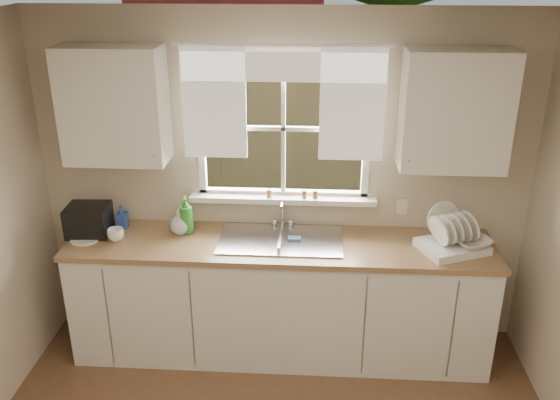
# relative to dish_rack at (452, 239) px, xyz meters

# --- Properties ---
(room_walls) EXTENTS (3.62, 4.02, 2.50)m
(room_walls) POSITION_rel_dish_rack_xyz_m (-1.19, -1.71, 0.25)
(room_walls) COLOR beige
(room_walls) RESTS_ON ground
(ceiling) EXTENTS (3.60, 4.00, 0.02)m
(ceiling) POSITION_rel_dish_rack_xyz_m (-1.19, -1.65, 1.51)
(ceiling) COLOR silver
(ceiling) RESTS_ON room_walls
(window) EXTENTS (1.38, 0.16, 1.06)m
(window) POSITION_rel_dish_rack_xyz_m (-1.19, 0.36, 0.50)
(window) COLOR white
(window) RESTS_ON room_walls
(curtains) EXTENTS (1.50, 0.03, 0.81)m
(curtains) POSITION_rel_dish_rack_xyz_m (-1.19, 0.30, 0.94)
(curtains) COLOR white
(curtains) RESTS_ON room_walls
(base_cabinets) EXTENTS (3.00, 0.62, 0.87)m
(base_cabinets) POSITION_rel_dish_rack_xyz_m (-1.19, 0.03, -0.55)
(base_cabinets) COLOR silver
(base_cabinets) RESTS_ON ground
(countertop) EXTENTS (3.04, 0.65, 0.04)m
(countertop) POSITION_rel_dish_rack_xyz_m (-1.19, 0.03, -0.10)
(countertop) COLOR olive
(countertop) RESTS_ON base_cabinets
(upper_cabinet_left) EXTENTS (0.70, 0.33, 0.80)m
(upper_cabinet_left) POSITION_rel_dish_rack_xyz_m (-2.34, 0.18, 0.86)
(upper_cabinet_left) COLOR silver
(upper_cabinet_left) RESTS_ON room_walls
(upper_cabinet_right) EXTENTS (0.70, 0.33, 0.80)m
(upper_cabinet_right) POSITION_rel_dish_rack_xyz_m (-0.04, 0.18, 0.86)
(upper_cabinet_right) COLOR silver
(upper_cabinet_right) RESTS_ON room_walls
(wall_outlet) EXTENTS (0.08, 0.01, 0.12)m
(wall_outlet) POSITION_rel_dish_rack_xyz_m (-0.31, 0.34, 0.09)
(wall_outlet) COLOR beige
(wall_outlet) RESTS_ON room_walls
(sill_jars) EXTENTS (0.38, 0.04, 0.06)m
(sill_jars) POSITION_rel_dish_rack_xyz_m (-1.09, 0.29, 0.19)
(sill_jars) COLOR brown
(sill_jars) RESTS_ON window
(sink) EXTENTS (0.88, 0.52, 0.40)m
(sink) POSITION_rel_dish_rack_xyz_m (-1.19, 0.07, -0.15)
(sink) COLOR #B7B7BC
(sink) RESTS_ON countertop
(dish_rack) EXTENTS (0.52, 0.47, 0.30)m
(dish_rack) POSITION_rel_dish_rack_xyz_m (0.00, 0.00, 0.00)
(dish_rack) COLOR white
(dish_rack) RESTS_ON countertop
(bowl) EXTENTS (0.32, 0.32, 0.06)m
(bowl) POSITION_rel_dish_rack_xyz_m (0.12, -0.05, 0.01)
(bowl) COLOR silver
(bowl) RESTS_ON dish_rack
(soap_bottle_a) EXTENTS (0.12, 0.12, 0.29)m
(soap_bottle_a) POSITION_rel_dish_rack_xyz_m (-1.89, 0.15, 0.06)
(soap_bottle_a) COLOR #308D2E
(soap_bottle_a) RESTS_ON countertop
(soap_bottle_b) EXTENTS (0.09, 0.09, 0.18)m
(soap_bottle_b) POSITION_rel_dish_rack_xyz_m (-2.38, 0.20, 0.01)
(soap_bottle_b) COLOR #2E51AF
(soap_bottle_b) RESTS_ON countertop
(soap_bottle_c) EXTENTS (0.17, 0.17, 0.19)m
(soap_bottle_c) POSITION_rel_dish_rack_xyz_m (-1.93, 0.14, 0.01)
(soap_bottle_c) COLOR beige
(soap_bottle_c) RESTS_ON countertop
(saucer) EXTENTS (0.21, 0.21, 0.01)m
(saucer) POSITION_rel_dish_rack_xyz_m (-2.59, -0.02, -0.07)
(saucer) COLOR white
(saucer) RESTS_ON countertop
(cup) EXTENTS (0.14, 0.14, 0.09)m
(cup) POSITION_rel_dish_rack_xyz_m (-2.36, -0.01, -0.03)
(cup) COLOR white
(cup) RESTS_ON countertop
(black_appliance) EXTENTS (0.31, 0.27, 0.22)m
(black_appliance) POSITION_rel_dish_rack_xyz_m (-2.59, 0.09, 0.03)
(black_appliance) COLOR black
(black_appliance) RESTS_ON countertop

